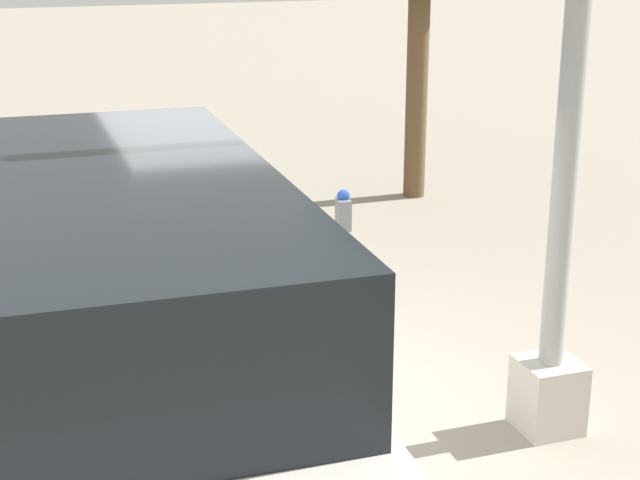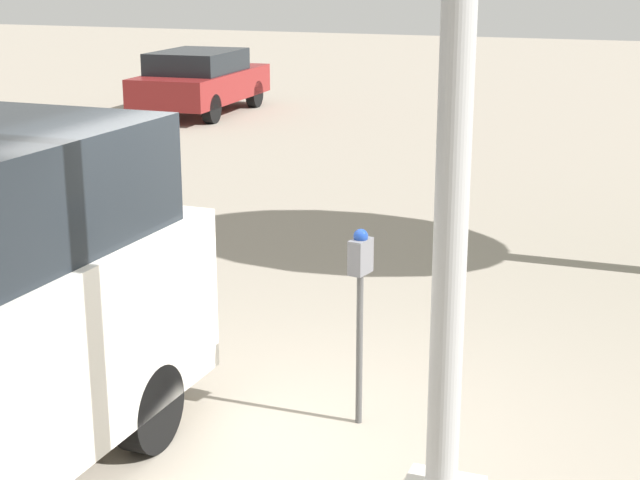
{
  "view_description": "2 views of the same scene",
  "coord_description": "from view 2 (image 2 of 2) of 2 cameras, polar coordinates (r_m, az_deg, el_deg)",
  "views": [
    {
      "loc": [
        6.92,
        -2.01,
        3.64
      ],
      "look_at": [
        -0.02,
        0.34,
        1.26
      ],
      "focal_mm": 55.0,
      "sensor_mm": 36.0,
      "label": 1
    },
    {
      "loc": [
        6.04,
        2.82,
        3.4
      ],
      "look_at": [
        -0.85,
        0.23,
        1.3
      ],
      "focal_mm": 55.0,
      "sensor_mm": 36.0,
      "label": 2
    }
  ],
  "objects": [
    {
      "name": "ground_plane",
      "position": [
        7.48,
        -4.01,
        -11.13
      ],
      "size": [
        80.0,
        80.0,
        0.0
      ],
      "primitive_type": "plane",
      "color": "gray"
    },
    {
      "name": "parking_meter_near",
      "position": [
        7.2,
        2.35,
        -2.46
      ],
      "size": [
        0.22,
        0.15,
        1.53
      ],
      "rotation": [
        0.0,
        0.0,
        -0.19
      ],
      "color": "#4C4C4C",
      "rests_on": "ground"
    },
    {
      "name": "lamp_post",
      "position": [
        5.16,
        7.58,
        -0.41
      ],
      "size": [
        0.44,
        0.44,
        5.56
      ],
      "color": "beige",
      "rests_on": "ground"
    },
    {
      "name": "car_distant",
      "position": [
        22.89,
        -6.96,
        9.23
      ],
      "size": [
        4.24,
        2.02,
        1.45
      ],
      "rotation": [
        0.0,
        0.0,
        3.19
      ],
      "color": "maroon",
      "rests_on": "ground"
    }
  ]
}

